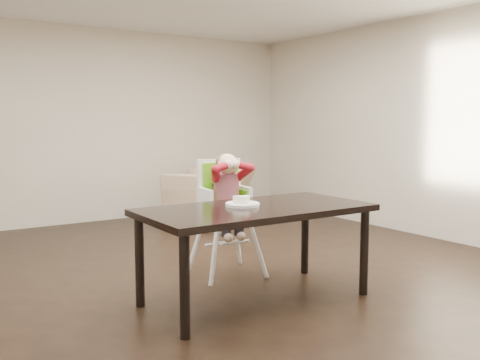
% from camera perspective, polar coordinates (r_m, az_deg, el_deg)
% --- Properties ---
extents(ground, '(7.00, 7.00, 0.00)m').
position_cam_1_polar(ground, '(4.81, -0.71, -10.78)').
color(ground, black).
rests_on(ground, ground).
extents(room_walls, '(6.02, 7.02, 2.71)m').
position_cam_1_polar(room_walls, '(4.62, -0.74, 11.79)').
color(room_walls, '#C0B29F').
rests_on(room_walls, ground).
extents(dining_table, '(1.80, 0.90, 0.75)m').
position_cam_1_polar(dining_table, '(4.18, 1.70, -3.93)').
color(dining_table, black).
rests_on(dining_table, ground).
extents(high_chair, '(0.52, 0.52, 1.12)m').
position_cam_1_polar(high_chair, '(4.91, -1.59, -1.00)').
color(high_chair, white).
rests_on(high_chair, ground).
extents(plate, '(0.34, 0.34, 0.08)m').
position_cam_1_polar(plate, '(4.19, 0.29, -2.42)').
color(plate, white).
rests_on(plate, dining_table).
extents(armchair, '(1.35, 1.31, 1.00)m').
position_cam_1_polar(armchair, '(7.26, -3.16, -0.95)').
color(armchair, tan).
rests_on(armchair, ground).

